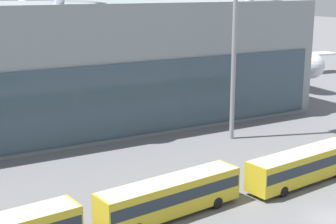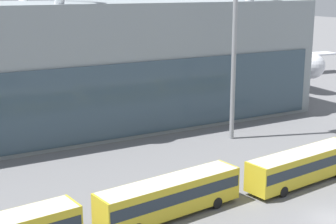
{
  "view_description": "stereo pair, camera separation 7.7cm",
  "coord_description": "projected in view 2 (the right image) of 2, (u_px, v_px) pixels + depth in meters",
  "views": [
    {
      "loc": [
        -31.0,
        -26.55,
        18.35
      ],
      "look_at": [
        -1.57,
        24.44,
        4.0
      ],
      "focal_mm": 55.0,
      "sensor_mm": 36.0,
      "label": 1
    },
    {
      "loc": [
        -30.93,
        -26.59,
        18.35
      ],
      "look_at": [
        -1.57,
        24.44,
        4.0
      ],
      "focal_mm": 55.0,
      "sensor_mm": 36.0,
      "label": 2
    }
  ],
  "objects": [
    {
      "name": "ground_plane",
      "position": [
        335.0,
        219.0,
        41.73
      ],
      "size": [
        440.0,
        440.0,
        0.0
      ],
      "primitive_type": "plane",
      "color": "slate"
    },
    {
      "name": "shuttle_bus_2",
      "position": [
        303.0,
        165.0,
        49.04
      ],
      "size": [
        13.32,
        4.14,
        3.16
      ],
      "rotation": [
        0.0,
        0.0,
        0.12
      ],
      "color": "gold",
      "rests_on": "ground_plane"
    },
    {
      "name": "airliner_at_gate_far",
      "position": [
        256.0,
        54.0,
        104.98
      ],
      "size": [
        40.87,
        37.57,
        14.75
      ],
      "rotation": [
        0.0,
        0.0,
        -1.67
      ],
      "color": "silver",
      "rests_on": "ground_plane"
    },
    {
      "name": "shuttle_bus_1",
      "position": [
        170.0,
        195.0,
        41.93
      ],
      "size": [
        13.32,
        4.17,
        3.16
      ],
      "rotation": [
        0.0,
        0.0,
        0.12
      ],
      "color": "gold",
      "rests_on": "ground_plane"
    }
  ]
}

